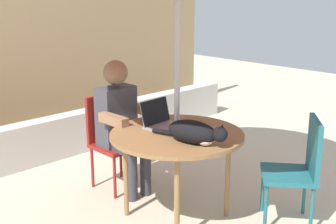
% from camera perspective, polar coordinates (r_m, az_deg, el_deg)
% --- Properties ---
extents(ground_plane, '(14.00, 14.00, 0.00)m').
position_cam_1_polar(ground_plane, '(3.82, 1.08, -12.98)').
color(ground_plane, beige).
extents(fence_back, '(5.90, 0.08, 1.97)m').
position_cam_1_polar(fence_back, '(5.52, -18.21, 6.04)').
color(fence_back, tan).
rests_on(fence_back, ground).
extents(planter_wall_low, '(5.31, 0.20, 0.46)m').
position_cam_1_polar(planter_wall_low, '(5.10, -13.97, -3.14)').
color(planter_wall_low, beige).
rests_on(planter_wall_low, ground).
extents(patio_table, '(1.06, 1.06, 0.72)m').
position_cam_1_polar(patio_table, '(3.55, 1.13, -3.52)').
color(patio_table, olive).
rests_on(patio_table, ground).
extents(chair_occupied, '(0.40, 0.40, 0.87)m').
position_cam_1_polar(chair_occupied, '(4.22, -7.23, -2.80)').
color(chair_occupied, maroon).
rests_on(chair_occupied, ground).
extents(chair_empty, '(0.56, 0.56, 0.87)m').
position_cam_1_polar(chair_empty, '(3.64, 16.43, -6.39)').
color(chair_empty, '#1E606B').
rests_on(chair_empty, ground).
extents(person_seated, '(0.48, 0.48, 1.21)m').
position_cam_1_polar(person_seated, '(4.05, -5.97, -1.01)').
color(person_seated, '#3F3F47').
rests_on(person_seated, ground).
extents(laptop, '(0.32, 0.27, 0.21)m').
position_cam_1_polar(laptop, '(3.69, -1.05, -0.86)').
color(laptop, gray).
rests_on(laptop, patio_table).
extents(cat, '(0.27, 0.65, 0.17)m').
position_cam_1_polar(cat, '(3.28, 3.47, -2.62)').
color(cat, black).
rests_on(cat, patio_table).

